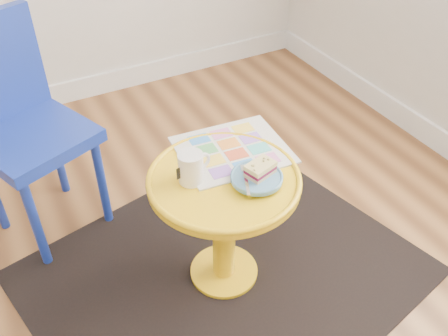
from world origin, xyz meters
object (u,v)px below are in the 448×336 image
chair (19,119)px  newspaper (233,150)px  plate (257,178)px  side_table (224,208)px  mug (191,167)px

chair → newspaper: chair is taller
newspaper → plate: bearing=-89.9°
chair → side_table: bearing=-72.4°
newspaper → mug: 0.21m
side_table → chair: (-0.50, 0.62, 0.15)m
mug → plate: mug is taller
newspaper → side_table: bearing=-124.8°
newspaper → plate: 0.18m
side_table → mug: size_ratio=4.33×
side_table → newspaper: bearing=50.2°
newspaper → plate: size_ratio=2.20×
chair → plate: (0.58, -0.68, -0.00)m
side_table → plate: 0.18m
side_table → plate: size_ratio=3.00×
chair → mug: bearing=-76.3°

